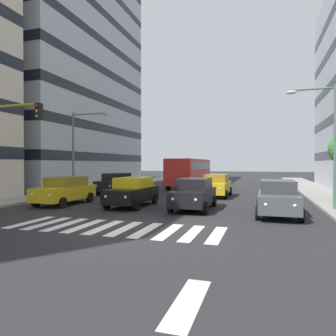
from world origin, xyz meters
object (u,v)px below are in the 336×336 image
at_px(car_2, 133,191).
at_px(car_3, 65,190).
at_px(car_1, 194,193).
at_px(car_row2_1, 216,185).
at_px(car_0, 278,198).
at_px(bus_behind_traffic, 190,170).
at_px(car_row2_0, 116,183).
at_px(street_lamp_right, 80,143).
at_px(street_lamp_left, 327,133).

bearing_deg(car_2, car_3, 5.62).
bearing_deg(car_1, car_row2_1, -91.93).
height_order(car_1, car_row2_1, same).
bearing_deg(car_0, car_3, -2.19).
bearing_deg(car_2, bus_behind_traffic, -90.00).
bearing_deg(car_0, bus_behind_traffic, -62.86).
xyz_separation_m(car_0, bus_behind_traffic, (8.10, -15.80, 0.97)).
distance_m(car_row2_1, bus_behind_traffic, 9.05).
height_order(car_0, car_row2_1, same).
bearing_deg(car_row2_1, car_3, 40.88).
relative_size(car_row2_0, street_lamp_right, 0.68).
relative_size(car_1, car_row2_1, 1.00).
distance_m(car_row2_0, bus_behind_traffic, 9.28).
distance_m(car_1, car_row2_0, 10.86).
distance_m(car_row2_0, street_lamp_right, 4.50).
xyz_separation_m(car_1, bus_behind_traffic, (3.75, -15.00, 0.97)).
relative_size(car_0, bus_behind_traffic, 0.42).
bearing_deg(street_lamp_left, car_3, 6.33).
distance_m(car_0, car_2, 8.15).
distance_m(car_3, street_lamp_left, 15.44).
height_order(bus_behind_traffic, street_lamp_right, street_lamp_right).
height_order(car_0, bus_behind_traffic, bus_behind_traffic).
bearing_deg(street_lamp_right, car_2, 144.48).
bearing_deg(bus_behind_traffic, car_0, 117.14).
relative_size(car_3, car_row2_1, 1.00).
relative_size(car_3, street_lamp_left, 0.68).
bearing_deg(car_2, street_lamp_right, -35.52).
xyz_separation_m(car_0, car_1, (4.35, -0.80, 0.00)).
relative_size(car_2, street_lamp_right, 0.68).
distance_m(car_0, bus_behind_traffic, 17.78).
height_order(car_0, street_lamp_left, street_lamp_left).
height_order(car_1, street_lamp_left, street_lamp_left).
bearing_deg(car_2, street_lamp_left, -173.38).
height_order(car_0, street_lamp_right, street_lamp_right).
relative_size(car_row2_1, street_lamp_left, 0.68).
relative_size(bus_behind_traffic, street_lamp_right, 1.61).
relative_size(car_row2_0, street_lamp_left, 0.68).
xyz_separation_m(car_row2_0, street_lamp_right, (2.25, 2.01, 3.34)).
xyz_separation_m(car_row2_1, bus_behind_traffic, (3.98, -8.07, 0.97)).
xyz_separation_m(car_1, car_2, (3.75, -0.11, 0.00)).
bearing_deg(street_lamp_left, car_0, 40.41).
height_order(car_1, street_lamp_right, street_lamp_right).
relative_size(car_0, car_2, 1.00).
relative_size(car_1, car_3, 1.00).
relative_size(street_lamp_left, street_lamp_right, 1.00).
distance_m(car_row2_1, street_lamp_right, 11.47).
relative_size(car_0, street_lamp_left, 0.68).
distance_m(car_2, street_lamp_left, 11.17).
height_order(car_0, car_2, same).
height_order(car_row2_0, street_lamp_right, street_lamp_right).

